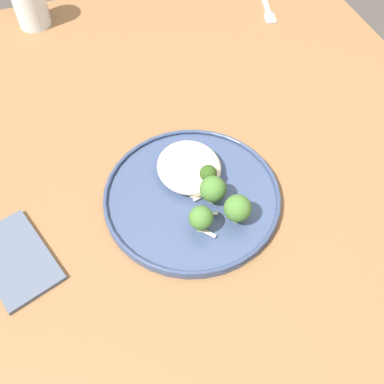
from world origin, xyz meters
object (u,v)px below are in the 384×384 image
seared_scallop_right_edge (196,166)px  seared_scallop_left_edge (197,189)px  dinner_plate (192,196)px  folded_napkin (16,259)px  broccoli_floret_split_head (201,218)px  broccoli_floret_beside_noodles (208,175)px  seared_scallop_half_hidden (180,166)px  broccoli_floret_right_tilted (213,189)px  dinner_fork (265,2)px  water_glass (30,5)px  seared_scallop_front_small (196,155)px  broccoli_floret_near_rim (238,208)px

seared_scallop_right_edge → seared_scallop_left_edge: bearing=161.3°
dinner_plate → folded_napkin: (-0.02, 0.29, -0.00)m
seared_scallop_right_edge → broccoli_floret_split_head: broccoli_floret_split_head is taller
broccoli_floret_beside_noodles → seared_scallop_right_edge: bearing=10.4°
broccoli_floret_beside_noodles → seared_scallop_half_hidden: bearing=35.5°
seared_scallop_left_edge → broccoli_floret_beside_noodles: bearing=-71.2°
dinner_plate → seared_scallop_left_edge: bearing=-71.2°
seared_scallop_left_edge → broccoli_floret_right_tilted: 0.04m
dinner_fork → water_glass: bearing=80.1°
seared_scallop_half_hidden → broccoli_floret_split_head: broccoli_floret_split_head is taller
dinner_plate → dinner_fork: size_ratio=1.57×
water_glass → broccoli_floret_beside_noodles: bearing=-159.9°
broccoli_floret_right_tilted → seared_scallop_front_small: bearing=-3.1°
seared_scallop_half_hidden → broccoli_floret_near_rim: 0.14m
seared_scallop_left_edge → folded_napkin: (-0.02, 0.30, -0.02)m
broccoli_floret_near_rim → broccoli_floret_split_head: (0.00, 0.06, -0.00)m
seared_scallop_right_edge → water_glass: size_ratio=0.22×
broccoli_floret_near_rim → water_glass: bearing=19.3°
seared_scallop_right_edge → broccoli_floret_beside_noodles: broccoli_floret_beside_noodles is taller
seared_scallop_left_edge → broccoli_floret_near_rim: bearing=-149.9°
seared_scallop_half_hidden → seared_scallop_front_small: size_ratio=1.08×
seared_scallop_front_small → broccoli_floret_beside_noodles: (-0.06, 0.00, 0.02)m
seared_scallop_left_edge → seared_scallop_half_hidden: bearing=11.7°
broccoli_floret_right_tilted → seared_scallop_right_edge: bearing=2.9°
dinner_plate → seared_scallop_front_small: bearing=-24.3°
broccoli_floret_beside_noodles → folded_napkin: (-0.03, 0.32, -0.04)m
folded_napkin → dinner_fork: bearing=-51.4°
seared_scallop_left_edge → dinner_plate: bearing=108.8°
seared_scallop_left_edge → water_glass: bearing=17.9°
seared_scallop_right_edge → dinner_fork: seared_scallop_right_edge is taller
water_glass → dinner_fork: (-0.09, -0.54, -0.04)m
broccoli_floret_split_head → folded_napkin: broccoli_floret_split_head is taller
dinner_plate → broccoli_floret_split_head: (-0.06, 0.01, 0.03)m
broccoli_floret_right_tilted → broccoli_floret_split_head: broccoli_floret_right_tilted is taller
broccoli_floret_near_rim → water_glass: size_ratio=0.51×
broccoli_floret_near_rim → folded_napkin: size_ratio=0.37×
broccoli_floret_right_tilted → water_glass: bearing=18.9°
seared_scallop_right_edge → broccoli_floret_near_rim: 0.12m
broccoli_floret_near_rim → broccoli_floret_beside_noodles: broccoli_floret_near_rim is taller
seared_scallop_front_small → broccoli_floret_right_tilted: size_ratio=0.47×
dinner_fork → seared_scallop_right_edge: bearing=143.3°
broccoli_floret_split_head → dinner_fork: broccoli_floret_split_head is taller
seared_scallop_right_edge → folded_napkin: (-0.07, 0.31, -0.02)m
broccoli_floret_right_tilted → seared_scallop_left_edge: bearing=38.6°
dinner_plate → seared_scallop_half_hidden: seared_scallop_half_hidden is taller
seared_scallop_front_small → dinner_fork: (0.42, -0.32, -0.02)m
seared_scallop_front_small → dinner_fork: bearing=-37.6°
dinner_fork → broccoli_floret_split_head: bearing=146.9°
seared_scallop_left_edge → broccoli_floret_right_tilted: size_ratio=0.60×
seared_scallop_half_hidden → folded_napkin: seared_scallop_half_hidden is taller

